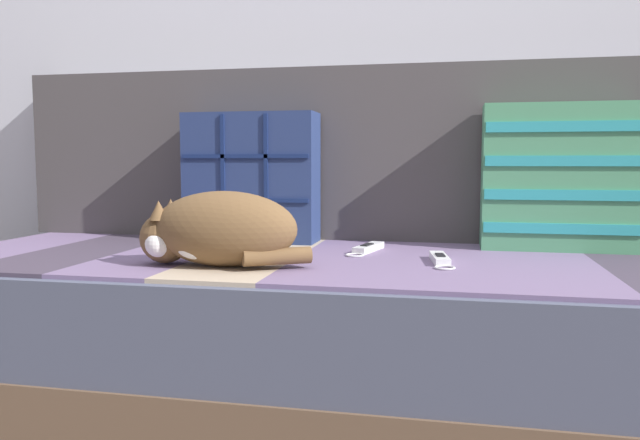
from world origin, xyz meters
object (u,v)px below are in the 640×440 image
at_px(couch, 303,330).
at_px(throw_pillow_quilted, 251,178).
at_px(game_remote_near, 440,259).
at_px(game_remote_far, 368,248).
at_px(throw_pillow_striped, 560,177).
at_px(sleeping_cat, 215,231).

relative_size(couch, throw_pillow_quilted, 5.13).
bearing_deg(couch, throw_pillow_quilted, 133.31).
bearing_deg(throw_pillow_quilted, game_remote_near, -27.17).
xyz_separation_m(game_remote_near, game_remote_far, (-0.20, 0.15, 0.00)).
bearing_deg(throw_pillow_striped, game_remote_far, -164.15).
bearing_deg(sleeping_cat, couch, 54.99).
bearing_deg(couch, sleeping_cat, -125.01).
relative_size(sleeping_cat, game_remote_near, 2.18).
relative_size(couch, throw_pillow_striped, 4.98).
distance_m(throw_pillow_quilted, game_remote_far, 0.45).
xyz_separation_m(couch, throw_pillow_quilted, (-0.22, 0.23, 0.40)).
distance_m(couch, throw_pillow_quilted, 0.51).
xyz_separation_m(throw_pillow_quilted, sleeping_cat, (0.06, -0.46, -0.11)).
bearing_deg(throw_pillow_striped, sleeping_cat, -151.40).
bearing_deg(game_remote_near, throw_pillow_striped, 43.08).
height_order(couch, game_remote_near, game_remote_near).
relative_size(throw_pillow_quilted, game_remote_far, 1.96).
height_order(throw_pillow_striped, game_remote_near, throw_pillow_striped).
bearing_deg(throw_pillow_striped, throw_pillow_quilted, 179.97).
xyz_separation_m(sleeping_cat, game_remote_near, (0.52, 0.16, -0.08)).
bearing_deg(game_remote_far, couch, -152.74).
relative_size(throw_pillow_striped, sleeping_cat, 0.98).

